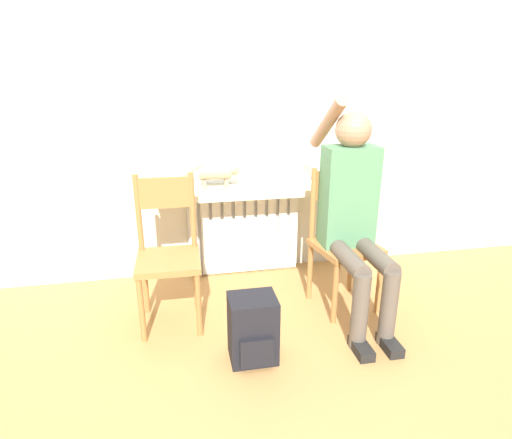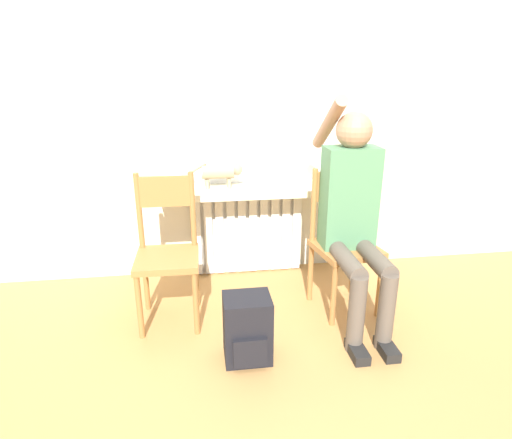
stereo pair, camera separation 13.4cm
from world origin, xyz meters
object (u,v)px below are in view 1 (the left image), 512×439
at_px(chair_right, 343,238).
at_px(cat, 218,172).
at_px(person, 354,208).
at_px(chair_left, 168,252).
at_px(backpack, 253,329).

distance_m(chair_right, cat, 1.01).
bearing_deg(person, chair_left, 174.02).
bearing_deg(cat, person, -39.75).
height_order(chair_right, cat, chair_right).
relative_size(person, backpack, 3.69).
bearing_deg(person, cat, 140.25).
height_order(chair_right, backpack, chair_right).
height_order(chair_left, chair_right, same).
bearing_deg(backpack, person, 27.70).
relative_size(person, cat, 3.44).
bearing_deg(chair_right, backpack, -155.41).
bearing_deg(chair_right, chair_left, 169.44).
bearing_deg(chair_left, person, -5.13).
bearing_deg(cat, backpack, -86.47).
relative_size(chair_right, person, 0.67).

